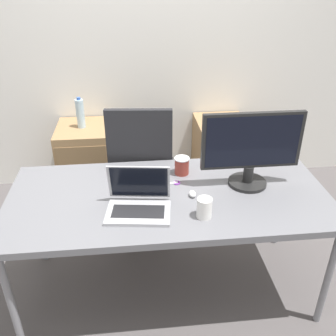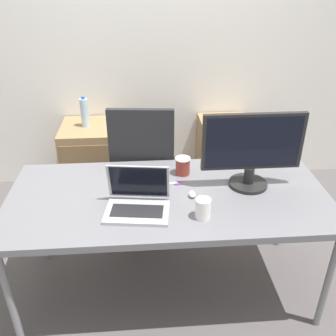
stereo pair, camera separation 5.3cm
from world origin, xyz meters
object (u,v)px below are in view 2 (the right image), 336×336
at_px(cabinet_left, 90,161).
at_px(laptop_center, 138,202).
at_px(cabinet_right, 223,156).
at_px(coffee_cup_white, 203,209).
at_px(water_bottle, 85,113).
at_px(monitor, 252,149).
at_px(mouse, 192,194).
at_px(office_chair, 145,183).
at_px(coffee_cup_brown, 183,166).

relative_size(cabinet_left, laptop_center, 1.84).
height_order(cabinet_right, coffee_cup_white, coffee_cup_white).
distance_m(cabinet_left, water_bottle, 0.46).
bearing_deg(coffee_cup_white, cabinet_right, 73.03).
distance_m(cabinet_left, laptop_center, 1.48).
distance_m(cabinet_right, monitor, 1.31).
distance_m(cabinet_left, mouse, 1.51).
relative_size(office_chair, cabinet_left, 1.61).
distance_m(laptop_center, monitor, 0.71).
xyz_separation_m(office_chair, laptop_center, (-0.05, -0.80, 0.37)).
bearing_deg(water_bottle, laptop_center, -72.00).
relative_size(mouse, coffee_cup_white, 0.53).
distance_m(water_bottle, coffee_cup_white, 1.64).
bearing_deg(office_chair, mouse, -69.51).
relative_size(office_chair, water_bottle, 4.11).
bearing_deg(cabinet_right, coffee_cup_white, -106.97).
relative_size(cabinet_right, mouse, 11.34).
bearing_deg(coffee_cup_white, office_chair, 107.89).
bearing_deg(cabinet_right, laptop_center, -120.07).
bearing_deg(cabinet_right, water_bottle, 179.90).
bearing_deg(laptop_center, water_bottle, 108.00).
relative_size(cabinet_left, coffee_cup_white, 5.99).
relative_size(cabinet_left, monitor, 1.15).
bearing_deg(coffee_cup_brown, cabinet_left, 126.39).
xyz_separation_m(cabinet_left, cabinet_right, (1.21, 0.00, 0.00)).
height_order(cabinet_right, laptop_center, laptop_center).
height_order(cabinet_left, cabinet_right, same).
height_order(office_chair, cabinet_right, office_chair).
height_order(office_chair, laptop_center, office_chair).
bearing_deg(coffee_cup_brown, coffee_cup_white, -83.34).
bearing_deg(coffee_cup_brown, office_chair, 118.57).
height_order(monitor, mouse, monitor).
distance_m(cabinet_right, coffee_cup_brown, 1.18).
distance_m(cabinet_right, laptop_center, 1.61).
relative_size(laptop_center, mouse, 6.18).
bearing_deg(mouse, water_bottle, 120.92).
height_order(cabinet_right, water_bottle, water_bottle).
bearing_deg(office_chair, laptop_center, -93.45).
distance_m(monitor, mouse, 0.43).
height_order(laptop_center, monitor, monitor).
bearing_deg(coffee_cup_white, water_bottle, 118.21).
relative_size(water_bottle, coffee_cup_white, 2.35).
xyz_separation_m(water_bottle, laptop_center, (0.44, -1.34, -0.01)).
height_order(office_chair, coffee_cup_brown, office_chair).
bearing_deg(monitor, cabinet_right, 84.06).
relative_size(cabinet_right, coffee_cup_white, 5.99).
distance_m(office_chair, cabinet_right, 0.91).
distance_m(office_chair, laptop_center, 0.88).
height_order(coffee_cup_white, coffee_cup_brown, same).
distance_m(cabinet_left, cabinet_right, 1.21).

